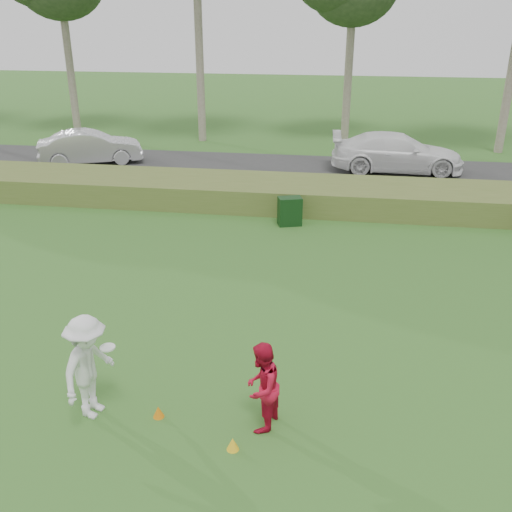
% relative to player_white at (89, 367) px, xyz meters
% --- Properties ---
extents(ground, '(120.00, 120.00, 0.00)m').
position_rel_player_white_xyz_m(ground, '(2.29, 0.69, -1.00)').
color(ground, '#2A5F1F').
rests_on(ground, ground).
extents(reed_strip, '(80.00, 3.00, 0.90)m').
position_rel_player_white_xyz_m(reed_strip, '(2.29, 12.69, -0.55)').
color(reed_strip, '#4E6327').
rests_on(reed_strip, ground).
extents(park_road, '(80.00, 6.00, 0.06)m').
position_rel_player_white_xyz_m(park_road, '(2.29, 17.69, -0.97)').
color(park_road, '#2D2D2D').
rests_on(park_road, ground).
extents(player_white, '(1.03, 1.42, 2.01)m').
position_rel_player_white_xyz_m(player_white, '(0.00, 0.00, 0.00)').
color(player_white, white).
rests_on(player_white, ground).
extents(player_red, '(0.82, 0.95, 1.68)m').
position_rel_player_white_xyz_m(player_red, '(3.09, 0.10, -0.16)').
color(player_red, red).
rests_on(player_red, ground).
extents(cone_orange, '(0.21, 0.21, 0.23)m').
position_rel_player_white_xyz_m(cone_orange, '(1.20, 0.07, -0.89)').
color(cone_orange, orange).
rests_on(cone_orange, ground).
extents(cone_yellow, '(0.21, 0.21, 0.23)m').
position_rel_player_white_xyz_m(cone_yellow, '(2.70, -0.55, -0.89)').
color(cone_yellow, yellow).
rests_on(cone_yellow, ground).
extents(utility_cabinet, '(0.90, 0.71, 0.98)m').
position_rel_player_white_xyz_m(utility_cabinet, '(2.56, 10.56, -0.51)').
color(utility_cabinet, black).
rests_on(utility_cabinet, ground).
extents(car_mid, '(5.04, 3.50, 1.57)m').
position_rel_player_white_xyz_m(car_mid, '(-7.65, 17.47, -0.16)').
color(car_mid, silver).
rests_on(car_mid, park_road).
extents(car_right, '(5.96, 2.59, 1.71)m').
position_rel_player_white_xyz_m(car_right, '(6.67, 18.26, -0.09)').
color(car_right, white).
rests_on(car_right, park_road).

